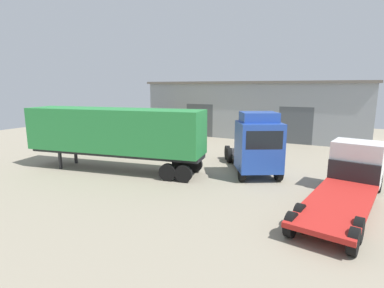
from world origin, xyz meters
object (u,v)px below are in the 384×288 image
object	(u,v)px
container_trailer_green	(115,132)
gravel_pile	(359,158)
flatbed_truck_white	(352,174)
box_truck_yellow	(135,124)
tractor_unit_blue	(256,146)

from	to	relation	value
container_trailer_green	gravel_pile	xyz separation A→B (m)	(14.52, 7.53, -1.82)
flatbed_truck_white	container_trailer_green	bearing A→B (deg)	105.73
container_trailer_green	flatbed_truck_white	xyz separation A→B (m)	(13.92, 1.38, -1.36)
box_truck_yellow	gravel_pile	bearing A→B (deg)	-41.63
container_trailer_green	box_truck_yellow	distance (m)	10.37
tractor_unit_blue	container_trailer_green	world-z (taller)	container_trailer_green
flatbed_truck_white	box_truck_yellow	xyz separation A→B (m)	(-19.13, 7.55, 0.62)
container_trailer_green	flatbed_truck_white	world-z (taller)	container_trailer_green
tractor_unit_blue	gravel_pile	xyz separation A→B (m)	(5.89, 4.48, -1.09)
gravel_pile	tractor_unit_blue	bearing A→B (deg)	-142.72
container_trailer_green	box_truck_yellow	xyz separation A→B (m)	(-5.21, 8.93, -0.74)
box_truck_yellow	flatbed_truck_white	bearing A→B (deg)	-59.09
flatbed_truck_white	tractor_unit_blue	bearing A→B (deg)	82.64
container_trailer_green	gravel_pile	world-z (taller)	container_trailer_green
container_trailer_green	box_truck_yellow	size ratio (longest dim) A/B	1.55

